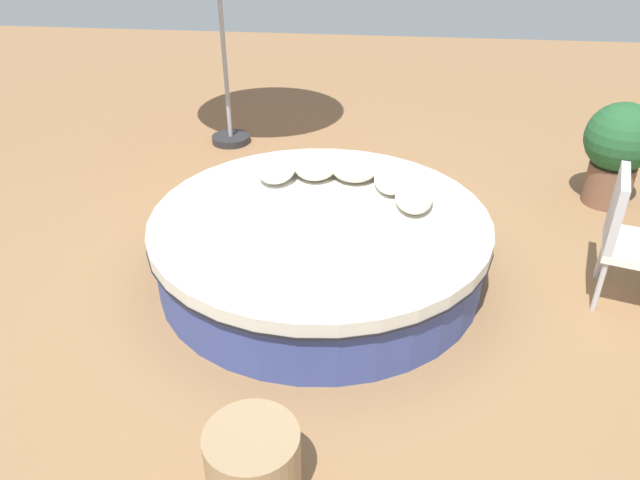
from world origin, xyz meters
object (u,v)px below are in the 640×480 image
(throw_pillow_1, at_px, (391,179))
(side_table, at_px, (253,466))
(throw_pillow_0, at_px, (414,197))
(round_bed, at_px, (320,245))
(throw_pillow_2, at_px, (355,168))
(throw_pillow_3, at_px, (315,166))
(patio_chair, at_px, (629,232))
(planter, at_px, (618,148))
(throw_pillow_4, at_px, (277,167))

(throw_pillow_1, relative_size, side_table, 1.08)
(throw_pillow_0, bearing_deg, round_bed, 110.02)
(throw_pillow_0, relative_size, side_table, 1.08)
(throw_pillow_2, bearing_deg, throw_pillow_3, 95.05)
(throw_pillow_3, bearing_deg, patio_chair, -107.34)
(throw_pillow_0, height_order, side_table, throw_pillow_0)
(throw_pillow_0, height_order, patio_chair, patio_chair)
(throw_pillow_0, distance_m, throw_pillow_1, 0.34)
(throw_pillow_3, xyz_separation_m, planter, (0.84, -2.70, -0.06))
(throw_pillow_3, bearing_deg, planter, -72.74)
(patio_chair, bearing_deg, side_table, -32.53)
(round_bed, xyz_separation_m, throw_pillow_2, (0.71, -0.21, 0.33))
(planter, bearing_deg, patio_chair, 166.34)
(round_bed, xyz_separation_m, throw_pillow_3, (0.68, 0.11, 0.35))
(round_bed, bearing_deg, throw_pillow_0, -69.98)
(throw_pillow_0, bearing_deg, planter, -56.22)
(round_bed, distance_m, throw_pillow_2, 0.81)
(throw_pillow_0, bearing_deg, throw_pillow_1, 30.52)
(side_table, bearing_deg, throw_pillow_1, -13.73)
(throw_pillow_4, relative_size, patio_chair, 0.48)
(throw_pillow_0, relative_size, throw_pillow_3, 1.20)
(throw_pillow_1, bearing_deg, round_bed, 136.55)
(throw_pillow_0, xyz_separation_m, throw_pillow_1, (0.30, 0.17, 0.00))
(round_bed, bearing_deg, throw_pillow_4, 36.14)
(round_bed, bearing_deg, throw_pillow_2, -16.92)
(round_bed, height_order, throw_pillow_2, throw_pillow_2)
(side_table, bearing_deg, planter, -37.23)
(throw_pillow_4, xyz_separation_m, patio_chair, (-0.63, -2.63, -0.08))
(planter, bearing_deg, side_table, 142.77)
(throw_pillow_3, distance_m, throw_pillow_4, 0.33)
(throw_pillow_3, height_order, side_table, throw_pillow_3)
(round_bed, relative_size, throw_pillow_0, 5.01)
(planter, height_order, side_table, planter)
(round_bed, bearing_deg, throw_pillow_1, -43.45)
(round_bed, relative_size, planter, 2.62)
(round_bed, xyz_separation_m, throw_pillow_1, (0.55, -0.52, 0.33))
(throw_pillow_4, distance_m, side_table, 2.66)
(throw_pillow_1, distance_m, throw_pillow_3, 0.65)
(side_table, bearing_deg, patio_chair, -49.44)
(throw_pillow_3, relative_size, side_table, 0.90)
(throw_pillow_1, height_order, planter, planter)
(round_bed, bearing_deg, patio_chair, -91.20)
(planter, bearing_deg, throw_pillow_0, 123.78)
(throw_pillow_0, xyz_separation_m, patio_chair, (-0.30, -1.51, -0.04))
(side_table, bearing_deg, throw_pillow_0, -19.45)
(round_bed, distance_m, throw_pillow_4, 0.81)
(patio_chair, bearing_deg, throw_pillow_0, -84.37)
(throw_pillow_4, relative_size, side_table, 0.99)
(throw_pillow_2, bearing_deg, throw_pillow_1, -116.86)
(planter, bearing_deg, throw_pillow_2, 108.86)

